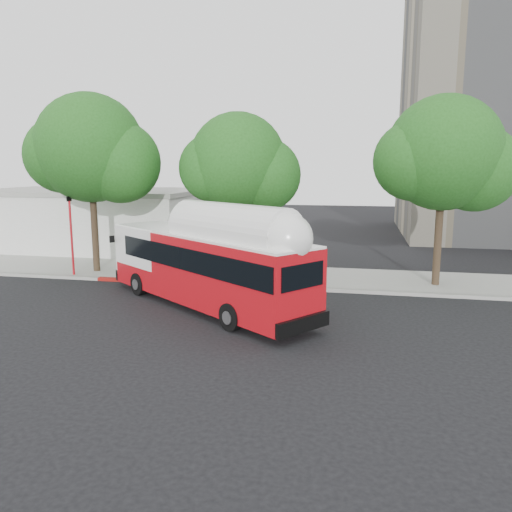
% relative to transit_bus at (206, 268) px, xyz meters
% --- Properties ---
extents(ground, '(120.00, 120.00, 0.00)m').
position_rel_transit_bus_xyz_m(ground, '(0.96, -0.10, -1.68)').
color(ground, black).
rests_on(ground, ground).
extents(sidewalk, '(60.00, 5.00, 0.15)m').
position_rel_transit_bus_xyz_m(sidewalk, '(0.96, 6.40, -1.60)').
color(sidewalk, gray).
rests_on(sidewalk, ground).
extents(curb_strip, '(60.00, 0.30, 0.15)m').
position_rel_transit_bus_xyz_m(curb_strip, '(0.96, 3.80, -1.60)').
color(curb_strip, gray).
rests_on(curb_strip, ground).
extents(red_curb_segment, '(10.00, 0.32, 0.16)m').
position_rel_transit_bus_xyz_m(red_curb_segment, '(-2.04, 3.80, -1.60)').
color(red_curb_segment, maroon).
rests_on(red_curb_segment, ground).
extents(street_tree_left, '(6.67, 5.80, 9.74)m').
position_rel_transit_bus_xyz_m(street_tree_left, '(-7.57, 5.46, 4.93)').
color(street_tree_left, '#2D2116').
rests_on(street_tree_left, ground).
extents(street_tree_mid, '(5.75, 5.00, 8.62)m').
position_rel_transit_bus_xyz_m(street_tree_mid, '(0.37, 5.96, 4.23)').
color(street_tree_mid, '#2D2116').
rests_on(street_tree_mid, ground).
extents(street_tree_right, '(6.21, 5.40, 9.18)m').
position_rel_transit_bus_xyz_m(street_tree_right, '(10.40, 5.76, 4.58)').
color(street_tree_right, '#2D2116').
rests_on(street_tree_right, ground).
extents(low_commercial_bldg, '(16.20, 10.20, 4.25)m').
position_rel_transit_bus_xyz_m(low_commercial_bldg, '(-13.04, 13.90, 0.47)').
color(low_commercial_bldg, silver).
rests_on(low_commercial_bldg, ground).
extents(transit_bus, '(10.92, 8.98, 3.59)m').
position_rel_transit_bus_xyz_m(transit_bus, '(0.00, 0.00, 0.00)').
color(transit_bus, '#B30C14').
rests_on(transit_bus, ground).
extents(signal_pole, '(0.12, 0.41, 4.32)m').
position_rel_transit_bus_xyz_m(signal_pole, '(-8.72, 4.19, 0.54)').
color(signal_pole, red).
rests_on(signal_pole, ground).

